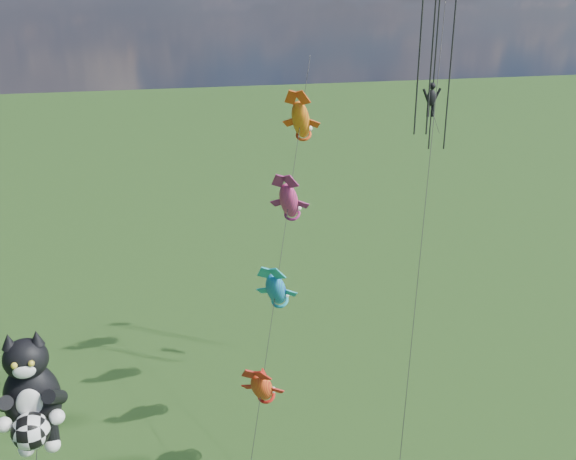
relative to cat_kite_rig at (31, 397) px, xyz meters
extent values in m
ellipsoid|color=black|center=(0.00, 0.24, -0.28)|extent=(2.45, 2.22, 2.94)
ellipsoid|color=black|center=(0.00, 0.14, 1.47)|extent=(1.94, 1.85, 1.49)
cone|color=black|center=(-0.46, 0.14, 2.25)|extent=(0.65, 0.65, 0.55)
cone|color=black|center=(0.46, 0.14, 2.25)|extent=(0.65, 0.65, 0.55)
ellipsoid|color=white|center=(0.00, -0.45, 1.33)|extent=(0.86, 0.62, 0.53)
ellipsoid|color=white|center=(0.00, -0.45, 0.00)|extent=(0.98, 0.63, 1.21)
sphere|color=gold|center=(-0.27, -0.52, 1.64)|extent=(0.22, 0.22, 0.22)
sphere|color=gold|center=(0.28, -0.52, 1.64)|extent=(0.22, 0.22, 0.22)
sphere|color=white|center=(-0.87, -0.73, -0.51)|extent=(0.55, 0.55, 0.55)
sphere|color=white|center=(0.88, -0.73, -0.51)|extent=(0.55, 0.55, 0.55)
sphere|color=white|center=(-0.46, 0.10, -2.25)|extent=(0.59, 0.59, 0.59)
sphere|color=white|center=(0.46, 0.10, -2.25)|extent=(0.59, 0.59, 0.59)
sphere|color=white|center=(0.00, -1.01, -0.74)|extent=(1.32, 1.32, 1.32)
cylinder|color=black|center=(10.80, 6.66, 0.78)|extent=(7.24, 14.11, 19.29)
ellipsoid|color=orange|center=(9.22, 3.56, -3.46)|extent=(1.95, 2.62, 2.73)
ellipsoid|color=blue|center=(10.56, 6.19, 0.14)|extent=(1.95, 2.62, 2.73)
ellipsoid|color=#D8336C|center=(11.91, 8.82, 3.74)|extent=(1.95, 2.62, 2.73)
ellipsoid|color=orange|center=(13.25, 11.44, 7.34)|extent=(1.95, 2.62, 2.73)
cylinder|color=black|center=(16.28, 2.60, 3.82)|extent=(8.47, 14.87, 25.37)
cylinder|color=black|center=(18.03, 7.71, 11.02)|extent=(0.08, 0.08, 8.28)
cylinder|color=black|center=(18.64, 7.71, 11.02)|extent=(0.08, 0.08, 8.28)
cylinder|color=black|center=(20.08, 10.02, 10.16)|extent=(0.08, 0.08, 9.39)
cylinder|color=black|center=(20.91, 10.02, 10.16)|extent=(0.08, 0.08, 9.39)
camera|label=1|loc=(3.93, -21.21, 13.45)|focal=40.00mm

